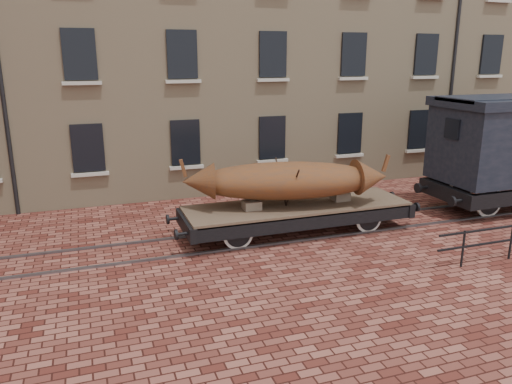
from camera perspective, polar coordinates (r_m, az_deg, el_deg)
name	(u,v)px	position (r m, az deg, el deg)	size (l,w,h in m)	color
ground	(298,232)	(15.75, 4.83, -4.63)	(90.00, 90.00, 0.00)	#4D1E17
warehouse_cream	(274,20)	(25.23, 2.12, 19.07)	(40.00, 10.19, 14.00)	#CEB38A
rail_track	(298,232)	(15.74, 4.84, -4.53)	(30.00, 1.52, 0.06)	#59595E
flatcar_wagon	(297,210)	(15.49, 4.71, -2.09)	(7.86, 2.13, 1.19)	brown
iron_boat	(287,180)	(15.08, 3.51, 1.35)	(6.33, 2.91, 1.53)	brown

